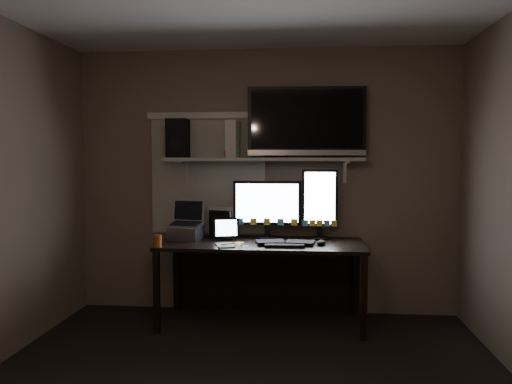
# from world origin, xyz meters

# --- Properties ---
(back_wall) EXTENTS (3.60, 0.00, 3.60)m
(back_wall) POSITION_xyz_m (0.00, 1.80, 1.25)
(back_wall) COLOR brown
(back_wall) RESTS_ON floor
(window_blinds) EXTENTS (1.10, 0.02, 1.10)m
(window_blinds) POSITION_xyz_m (-0.55, 1.79, 1.30)
(window_blinds) COLOR #BCB7A9
(window_blinds) RESTS_ON back_wall
(desk) EXTENTS (1.80, 0.75, 0.73)m
(desk) POSITION_xyz_m (0.00, 1.55, 0.55)
(desk) COLOR black
(desk) RESTS_ON floor
(wall_shelf) EXTENTS (1.80, 0.35, 0.03)m
(wall_shelf) POSITION_xyz_m (0.00, 1.62, 1.46)
(wall_shelf) COLOR #9E9E9A
(wall_shelf) RESTS_ON back_wall
(monitor_landscape) EXTENTS (0.63, 0.07, 0.55)m
(monitor_landscape) POSITION_xyz_m (0.03, 1.64, 1.01)
(monitor_landscape) COLOR black
(monitor_landscape) RESTS_ON desk
(monitor_portrait) EXTENTS (0.33, 0.07, 0.66)m
(monitor_portrait) POSITION_xyz_m (0.51, 1.65, 1.06)
(monitor_portrait) COLOR black
(monitor_portrait) RESTS_ON desk
(keyboard) EXTENTS (0.52, 0.23, 0.03)m
(keyboard) POSITION_xyz_m (0.21, 1.33, 0.75)
(keyboard) COLOR black
(keyboard) RESTS_ON desk
(mouse) EXTENTS (0.11, 0.14, 0.04)m
(mouse) POSITION_xyz_m (0.52, 1.34, 0.75)
(mouse) COLOR black
(mouse) RESTS_ON desk
(notepad) EXTENTS (0.20, 0.24, 0.01)m
(notepad) POSITION_xyz_m (-0.29, 1.21, 0.74)
(notepad) COLOR beige
(notepad) RESTS_ON desk
(tablet) EXTENTS (0.25, 0.16, 0.20)m
(tablet) POSITION_xyz_m (-0.33, 1.51, 0.83)
(tablet) COLOR black
(tablet) RESTS_ON desk
(file_sorter) EXTENTS (0.24, 0.16, 0.28)m
(file_sorter) POSITION_xyz_m (-0.40, 1.66, 0.87)
(file_sorter) COLOR black
(file_sorter) RESTS_ON desk
(laptop) EXTENTS (0.35, 0.30, 0.35)m
(laptop) POSITION_xyz_m (-0.70, 1.50, 0.91)
(laptop) COLOR #ADAEB2
(laptop) RESTS_ON desk
(cup) EXTENTS (0.09, 0.09, 0.10)m
(cup) POSITION_xyz_m (-0.85, 1.11, 0.78)
(cup) COLOR #90401A
(cup) RESTS_ON desk
(sticky_notes) EXTENTS (0.32, 0.24, 0.00)m
(sticky_notes) POSITION_xyz_m (-0.26, 1.31, 0.73)
(sticky_notes) COLOR yellow
(sticky_notes) RESTS_ON desk
(tv) EXTENTS (1.08, 0.27, 0.64)m
(tv) POSITION_xyz_m (0.39, 1.67, 1.80)
(tv) COLOR black
(tv) RESTS_ON wall_shelf
(game_console) EXTENTS (0.10, 0.29, 0.34)m
(game_console) POSITION_xyz_m (-0.28, 1.61, 1.65)
(game_console) COLOR beige
(game_console) RESTS_ON wall_shelf
(speaker) EXTENTS (0.21, 0.25, 0.36)m
(speaker) POSITION_xyz_m (-0.80, 1.62, 1.66)
(speaker) COLOR black
(speaker) RESTS_ON wall_shelf
(bottles) EXTENTS (0.21, 0.07, 0.13)m
(bottles) POSITION_xyz_m (-0.29, 1.59, 1.55)
(bottles) COLOR #A50F0C
(bottles) RESTS_ON wall_shelf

